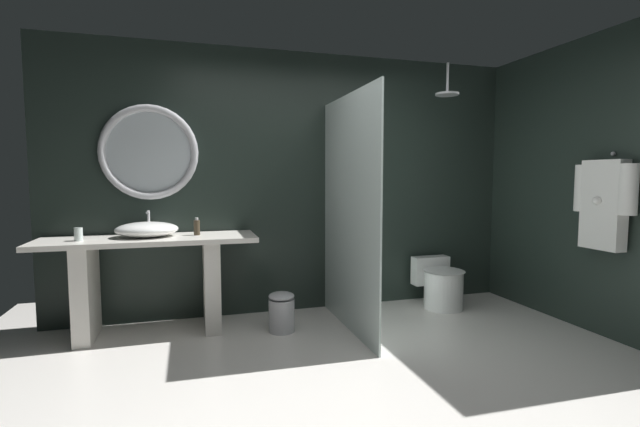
% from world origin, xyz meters
% --- Properties ---
extents(ground_plane, '(5.76, 5.76, 0.00)m').
position_xyz_m(ground_plane, '(0.00, 0.00, 0.00)').
color(ground_plane, silver).
extents(back_wall_panel, '(4.80, 0.10, 2.60)m').
position_xyz_m(back_wall_panel, '(0.00, 1.90, 1.30)').
color(back_wall_panel, '#1E2823').
rests_on(back_wall_panel, ground_plane).
extents(side_wall_right, '(0.10, 2.47, 2.60)m').
position_xyz_m(side_wall_right, '(2.35, 0.76, 1.30)').
color(side_wall_right, '#1E2823').
rests_on(side_wall_right, ground_plane).
extents(vanity_counter, '(1.81, 0.59, 0.84)m').
position_xyz_m(vanity_counter, '(-1.42, 1.54, 0.53)').
color(vanity_counter, silver).
rests_on(vanity_counter, ground_plane).
extents(vessel_sink, '(0.52, 0.43, 0.22)m').
position_xyz_m(vessel_sink, '(-1.44, 1.58, 0.91)').
color(vessel_sink, white).
rests_on(vessel_sink, vanity_counter).
extents(tumbler_cup, '(0.07, 0.07, 0.11)m').
position_xyz_m(tumbler_cup, '(-1.95, 1.48, 0.90)').
color(tumbler_cup, silver).
rests_on(tumbler_cup, vanity_counter).
extents(soap_dispenser, '(0.05, 0.05, 0.16)m').
position_xyz_m(soap_dispenser, '(-1.02, 1.57, 0.92)').
color(soap_dispenser, '#3D3323').
rests_on(soap_dispenser, vanity_counter).
extents(round_wall_mirror, '(0.86, 0.07, 0.86)m').
position_xyz_m(round_wall_mirror, '(-1.42, 1.81, 1.59)').
color(round_wall_mirror, '#B7B7BC').
extents(shower_glass_panel, '(0.02, 1.38, 2.08)m').
position_xyz_m(shower_glass_panel, '(0.27, 1.16, 1.04)').
color(shower_glass_panel, silver).
rests_on(shower_glass_panel, ground_plane).
extents(rain_shower_head, '(0.23, 0.23, 0.32)m').
position_xyz_m(rain_shower_head, '(1.43, 1.47, 2.21)').
color(rain_shower_head, '#B7B7BC').
extents(hanging_bathrobe, '(0.20, 0.55, 0.81)m').
position_xyz_m(hanging_bathrobe, '(2.21, 0.33, 1.18)').
color(hanging_bathrobe, '#B7B7BC').
extents(toilet, '(0.42, 0.57, 0.50)m').
position_xyz_m(toilet, '(1.43, 1.50, 0.24)').
color(toilet, white).
rests_on(toilet, ground_plane).
extents(waste_bin, '(0.23, 0.23, 0.35)m').
position_xyz_m(waste_bin, '(-0.32, 1.25, 0.18)').
color(waste_bin, '#B7B7BC').
rests_on(waste_bin, ground_plane).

